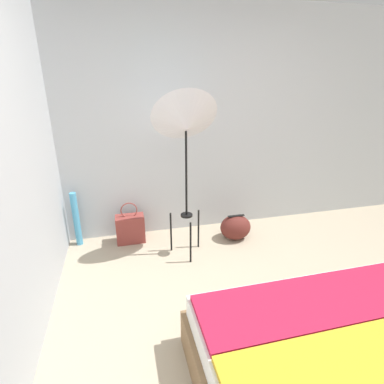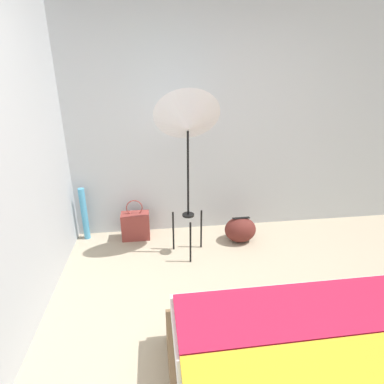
# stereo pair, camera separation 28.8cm
# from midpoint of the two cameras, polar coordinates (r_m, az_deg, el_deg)

# --- Properties ---
(ground_plane) EXTENTS (14.00, 14.00, 0.00)m
(ground_plane) POSITION_cam_midpoint_polar(r_m,az_deg,el_deg) (2.38, 16.53, -29.99)
(ground_plane) COLOR tan
(wall_back) EXTENTS (8.00, 0.05, 2.60)m
(wall_back) POSITION_cam_midpoint_polar(r_m,az_deg,el_deg) (3.55, 5.07, 12.55)
(wall_back) COLOR #B7BCC1
(wall_back) RESTS_ON ground_plane
(wall_side_left) EXTENTS (0.05, 8.00, 2.60)m
(wall_side_left) POSITION_cam_midpoint_polar(r_m,az_deg,el_deg) (2.53, -26.92, 6.84)
(wall_side_left) COLOR #B7BCC1
(wall_side_left) RESTS_ON ground_plane
(photo_umbrella) EXTENTS (0.65, 0.54, 1.74)m
(photo_umbrella) POSITION_cam_midpoint_polar(r_m,az_deg,el_deg) (2.88, 2.12, 12.85)
(photo_umbrella) COLOR black
(photo_umbrella) RESTS_ON ground_plane
(tote_bag) EXTENTS (0.33, 0.18, 0.50)m
(tote_bag) POSITION_cam_midpoint_polar(r_m,az_deg,el_deg) (3.62, -8.45, -6.38)
(tote_bag) COLOR brown
(tote_bag) RESTS_ON ground_plane
(duffel_bag) EXTENTS (0.37, 0.30, 0.30)m
(duffel_bag) POSITION_cam_midpoint_polar(r_m,az_deg,el_deg) (3.60, 11.47, -7.08)
(duffel_bag) COLOR #5B231E
(duffel_bag) RESTS_ON ground_plane
(paper_roll) EXTENTS (0.07, 0.07, 0.64)m
(paper_roll) POSITION_cam_midpoint_polar(r_m,az_deg,el_deg) (3.68, -17.74, -4.08)
(paper_roll) COLOR #4CA3D1
(paper_roll) RESTS_ON ground_plane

